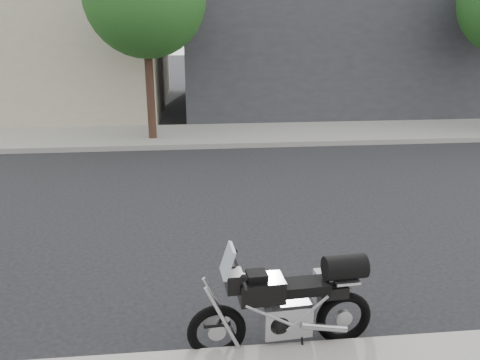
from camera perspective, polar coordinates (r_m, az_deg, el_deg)
The scene contains 4 objects.
ground at distance 8.67m, azimuth -0.14°, elevation -4.07°, with size 120.00×120.00×0.00m, color black.
far_sidewalk at distance 14.87m, azimuth -2.67°, elevation 5.49°, with size 44.00×3.00×0.15m, color gray.
far_building_dark at distance 22.88m, azimuth 14.78°, elevation 17.87°, with size 16.00×11.00×7.00m.
motorcycle at distance 5.03m, azimuth 6.60°, elevation -14.61°, with size 1.97×0.73×1.25m.
Camera 1 is at (0.81, 8.01, 3.22)m, focal length 35.00 mm.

